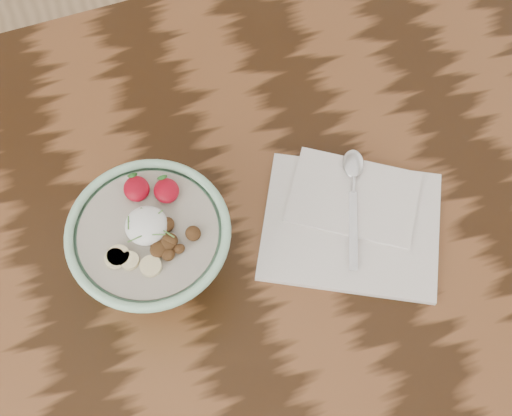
{
  "coord_description": "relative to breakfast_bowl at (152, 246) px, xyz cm",
  "views": [
    {
      "loc": [
        -6.3,
        -42.32,
        168.22
      ],
      "look_at": [
        6.61,
        -5.02,
        87.35
      ],
      "focal_mm": 50.0,
      "sensor_mm": 36.0,
      "label": 1
    }
  ],
  "objects": [
    {
      "name": "table",
      "position": [
        7.21,
        3.34,
        -16.39
      ],
      "size": [
        160.0,
        90.0,
        75.0
      ],
      "color": "black",
      "rests_on": "ground"
    },
    {
      "name": "breakfast_bowl",
      "position": [
        0.0,
        0.0,
        0.0
      ],
      "size": [
        21.05,
        21.05,
        13.88
      ],
      "rotation": [
        0.0,
        0.0,
        -0.42
      ],
      "color": "#A1D9B3",
      "rests_on": "table"
    },
    {
      "name": "napkin",
      "position": [
        28.07,
        -2.52,
        -6.45
      ],
      "size": [
        31.38,
        29.33,
        1.53
      ],
      "rotation": [
        0.0,
        0.0,
        -0.48
      ],
      "color": "white",
      "rests_on": "table"
    },
    {
      "name": "spoon",
      "position": [
        30.33,
        2.79,
        -5.14
      ],
      "size": [
        9.27,
        18.53,
        1.0
      ],
      "rotation": [
        0.0,
        0.0,
        -0.39
      ],
      "color": "silver",
      "rests_on": "napkin"
    }
  ]
}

